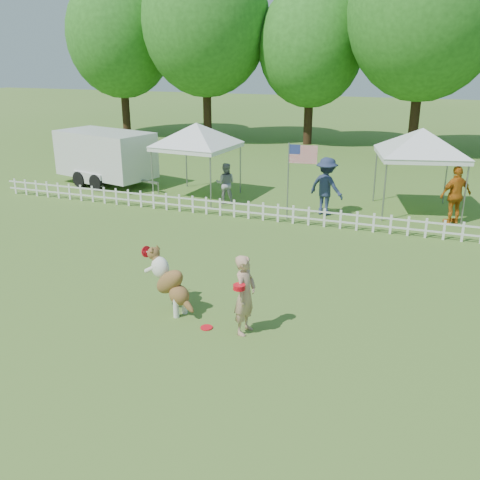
# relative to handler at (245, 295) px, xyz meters

# --- Properties ---
(ground) EXTENTS (120.00, 120.00, 0.00)m
(ground) POSITION_rel_handler_xyz_m (-1.18, 0.10, -0.79)
(ground) COLOR #3C6F23
(ground) RESTS_ON ground
(picket_fence) EXTENTS (22.00, 0.08, 0.60)m
(picket_fence) POSITION_rel_handler_xyz_m (-1.18, 7.10, -0.49)
(picket_fence) COLOR silver
(picket_fence) RESTS_ON ground
(handler) EXTENTS (0.44, 0.62, 1.59)m
(handler) POSITION_rel_handler_xyz_m (0.00, 0.00, 0.00)
(handler) COLOR tan
(handler) RESTS_ON ground
(dog) EXTENTS (1.35, 0.86, 1.33)m
(dog) POSITION_rel_handler_xyz_m (-1.75, 0.30, -0.13)
(dog) COLOR brown
(dog) RESTS_ON ground
(frisbee_on_turf) EXTENTS (0.31, 0.31, 0.02)m
(frisbee_on_turf) POSITION_rel_handler_xyz_m (-0.76, -0.12, -0.78)
(frisbee_on_turf) COLOR red
(frisbee_on_turf) RESTS_ON ground
(canopy_tent_left) EXTENTS (2.83, 2.83, 2.69)m
(canopy_tent_left) POSITION_rel_handler_xyz_m (-5.16, 9.14, 0.55)
(canopy_tent_left) COLOR white
(canopy_tent_left) RESTS_ON ground
(canopy_tent_right) EXTENTS (3.23, 3.23, 2.77)m
(canopy_tent_right) POSITION_rel_handler_xyz_m (2.61, 9.86, 0.59)
(canopy_tent_right) COLOR white
(canopy_tent_right) RESTS_ON ground
(cargo_trailer) EXTENTS (5.38, 3.39, 2.20)m
(cargo_trailer) POSITION_rel_handler_xyz_m (-9.55, 9.76, 0.30)
(cargo_trailer) COLOR silver
(cargo_trailer) RESTS_ON ground
(flag_pole) EXTENTS (0.96, 0.20, 2.49)m
(flag_pole) POSITION_rel_handler_xyz_m (-1.25, 7.54, 0.45)
(flag_pole) COLOR gray
(flag_pole) RESTS_ON ground
(spectator_a) EXTENTS (0.82, 0.70, 1.46)m
(spectator_a) POSITION_rel_handler_xyz_m (-3.84, 8.65, -0.06)
(spectator_a) COLOR #949398
(spectator_a) RESTS_ON ground
(spectator_b) EXTENTS (1.43, 1.16, 1.93)m
(spectator_b) POSITION_rel_handler_xyz_m (-0.18, 8.47, 0.17)
(spectator_b) COLOR #242F4E
(spectator_b) RESTS_ON ground
(spectator_c) EXTENTS (1.14, 1.01, 1.85)m
(spectator_c) POSITION_rel_handler_xyz_m (3.82, 8.90, 0.13)
(spectator_c) COLOR #BF6516
(spectator_c) RESTS_ON ground
(tree_far_left) EXTENTS (6.60, 6.60, 11.00)m
(tree_far_left) POSITION_rel_handler_xyz_m (-16.18, 22.10, 4.71)
(tree_far_left) COLOR #27621C
(tree_far_left) RESTS_ON ground
(tree_left) EXTENTS (7.40, 7.40, 12.00)m
(tree_left) POSITION_rel_handler_xyz_m (-10.18, 21.60, 5.21)
(tree_left) COLOR #27621C
(tree_left) RESTS_ON ground
(tree_center_left) EXTENTS (6.00, 6.00, 9.80)m
(tree_center_left) POSITION_rel_handler_xyz_m (-4.18, 22.60, 4.11)
(tree_center_left) COLOR #27621C
(tree_center_left) RESTS_ON ground
(tree_center_right) EXTENTS (7.60, 7.60, 12.60)m
(tree_center_right) POSITION_rel_handler_xyz_m (1.82, 21.10, 5.51)
(tree_center_right) COLOR #27621C
(tree_center_right) RESTS_ON ground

